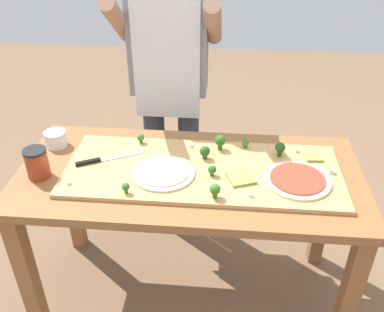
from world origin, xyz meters
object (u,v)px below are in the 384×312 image
object	(u,v)px
sauce_jar	(37,163)
broccoli_floret_back_left	(280,148)
broccoli_floret_back_right	(141,138)
broccoli_floret_front_mid	(126,187)
cheese_crumble_f	(191,146)
cheese_crumble_b	(251,195)
broccoli_floret_center_right	(212,170)
cheese_crumble_a	(297,151)
pizza_slice_near_right	(241,178)
flour_cup	(56,140)
broccoli_floret_back_mid	(215,190)
broccoli_floret_front_right	(220,141)
cheese_crumble_c	(332,171)
broccoli_floret_front_left	(245,143)
chefs_knife	(101,160)
prep_table	(190,193)
cheese_crumble_e	(69,183)
pizza_slice_near_left	(313,157)
broccoli_floret_center_left	(205,152)
cook_center	(169,73)
pizza_whole_cheese_artichoke	(163,172)
cheese_crumble_d	(205,146)

from	to	relation	value
sauce_jar	broccoli_floret_back_left	bearing A→B (deg)	12.24
broccoli_floret_back_right	broccoli_floret_front_mid	bearing A→B (deg)	-87.80
cheese_crumble_f	sauce_jar	bearing A→B (deg)	-157.04
cheese_crumble_b	sauce_jar	world-z (taller)	sauce_jar
broccoli_floret_center_right	cheese_crumble_a	size ratio (longest dim) A/B	3.25
pizza_slice_near_right	flour_cup	distance (m)	0.91
broccoli_floret_back_mid	broccoli_floret_front_right	xyz separation A→B (m)	(0.01, 0.36, 0.01)
broccoli_floret_back_mid	sauce_jar	world-z (taller)	sauce_jar
cheese_crumble_f	cheese_crumble_c	bearing A→B (deg)	-14.60
pizza_slice_near_right	broccoli_floret_back_right	size ratio (longest dim) A/B	2.20
pizza_slice_near_right	broccoli_floret_front_left	size ratio (longest dim) A/B	2.47
chefs_knife	broccoli_floret_back_mid	distance (m)	0.56
pizza_slice_near_right	broccoli_floret_front_mid	world-z (taller)	broccoli_floret_front_mid
prep_table	broccoli_floret_front_mid	distance (m)	0.35
broccoli_floret_front_right	cheese_crumble_e	distance (m)	0.70
broccoli_floret_front_left	cheese_crumble_e	xyz separation A→B (m)	(-0.73, -0.35, -0.02)
broccoli_floret_center_right	cheese_crumble_f	world-z (taller)	broccoli_floret_center_right
pizza_slice_near_left	broccoli_floret_center_left	bearing A→B (deg)	-174.61
cheese_crumble_e	flour_cup	world-z (taller)	flour_cup
pizza_slice_near_right	cook_center	size ratio (longest dim) A/B	0.06
broccoli_floret_center_left	broccoli_floret_back_mid	bearing A→B (deg)	-78.38
chefs_knife	pizza_slice_near_left	xyz separation A→B (m)	(0.95, 0.11, 0.00)
broccoli_floret_center_left	cheese_crumble_e	distance (m)	0.60
pizza_whole_cheese_artichoke	broccoli_floret_front_left	size ratio (longest dim) A/B	6.43
broccoli_floret_back_right	cheese_crumble_e	distance (m)	0.42
broccoli_floret_front_mid	cheese_crumble_c	xyz separation A→B (m)	(0.85, 0.21, -0.02)
broccoli_floret_back_mid	broccoli_floret_back_left	distance (m)	0.43
broccoli_floret_back_left	broccoli_floret_center_left	xyz separation A→B (m)	(-0.34, -0.05, -0.01)
pizza_slice_near_right	cheese_crumble_c	bearing A→B (deg)	11.20
broccoli_floret_back_left	cheese_crumble_f	xyz separation A→B (m)	(-0.41, 0.04, -0.03)
chefs_knife	sauce_jar	xyz separation A→B (m)	(-0.24, -0.11, 0.04)
chefs_knife	broccoli_floret_center_right	xyz separation A→B (m)	(0.50, -0.07, 0.02)
cheese_crumble_a	cheese_crumble_f	size ratio (longest dim) A/B	0.98
broccoli_floret_back_left	cheese_crumble_d	xyz separation A→B (m)	(-0.34, 0.04, -0.04)
cheese_crumble_b	cheese_crumble_d	xyz separation A→B (m)	(-0.20, 0.35, 0.00)
cheese_crumble_d	prep_table	bearing A→B (deg)	-108.14
cheese_crumble_a	flour_cup	bearing A→B (deg)	-179.29
broccoli_floret_front_left	cheese_crumble_d	bearing A→B (deg)	-174.31
broccoli_floret_back_right	broccoli_floret_front_left	world-z (taller)	broccoli_floret_back_right
flour_cup	broccoli_floret_front_left	bearing A→B (deg)	2.02
pizza_slice_near_right	sauce_jar	xyz separation A→B (m)	(-0.86, -0.03, 0.04)
broccoli_floret_back_right	broccoli_floret_front_mid	distance (m)	0.39
broccoli_floret_center_left	broccoli_floret_center_right	bearing A→B (deg)	-73.28
broccoli_floret_front_mid	flour_cup	bearing A→B (deg)	139.43
pizza_slice_near_left	cheese_crumble_d	bearing A→B (deg)	174.66
pizza_whole_cheese_artichoke	broccoli_floret_back_mid	world-z (taller)	broccoli_floret_back_mid
chefs_knife	broccoli_floret_back_right	xyz separation A→B (m)	(0.15, 0.17, 0.02)
pizza_whole_cheese_artichoke	pizza_slice_near_right	world-z (taller)	pizza_whole_cheese_artichoke
pizza_whole_cheese_artichoke	broccoli_floret_center_right	world-z (taller)	broccoli_floret_center_right
broccoli_floret_back_mid	sauce_jar	distance (m)	0.77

